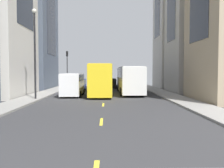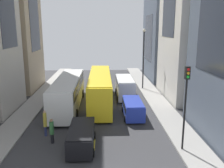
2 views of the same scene
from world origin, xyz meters
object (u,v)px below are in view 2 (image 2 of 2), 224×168
Objects in this scene: car_blue_1 at (133,107)px; city_bus_white at (68,90)px; car_black_0 at (81,136)px; pedestrian_waiting_curb at (52,130)px; pedestrian_walking_far at (45,122)px; streetcar_yellow at (100,86)px; traffic_light_near_corner at (186,93)px; delivery_van_white at (125,86)px.

city_bus_white is at bearing 153.47° from car_blue_1.
car_black_0 is at bearing -126.23° from car_blue_1.
pedestrian_waiting_curb reaches higher than car_blue_1.
car_blue_1 is at bearing -177.17° from pedestrian_waiting_curb.
car_blue_1 is at bearing 12.96° from pedestrian_walking_far.
car_blue_1 is at bearing -54.49° from streetcar_yellow.
pedestrian_walking_far is at bearing 164.23° from traffic_light_near_corner.
car_blue_1 is 2.03× the size of pedestrian_walking_far.
city_bus_white is 10.19m from car_black_0.
streetcar_yellow is at bearing 83.25° from car_black_0.
delivery_van_white is 1.36× the size of car_blue_1.
pedestrian_walking_far is (-4.50, -8.97, -0.93)m from streetcar_yellow.
city_bus_white reaches higher than delivery_van_white.
streetcar_yellow is 5.91m from car_blue_1.
traffic_light_near_corner is at bearing -31.10° from pedestrian_walking_far.
car_black_0 is 3.86m from pedestrian_walking_far.
traffic_light_near_corner is at bearing -62.85° from streetcar_yellow.
car_black_0 is at bearing -108.29° from delivery_van_white.
pedestrian_walking_far is at bearing -96.72° from city_bus_white.
streetcar_yellow reaches higher than car_blue_1.
traffic_light_near_corner is (7.46, -0.84, 3.45)m from car_black_0.
delivery_van_white is 13.84m from pedestrian_walking_far.
pedestrian_waiting_curb is at bearing -74.13° from pedestrian_walking_far.
city_bus_white is 7.85m from car_blue_1.
pedestrian_waiting_curb is (-6.88, -12.84, -0.44)m from delivery_van_white.
streetcar_yellow is 2.22× the size of delivery_van_white.
car_black_0 is (-4.51, -13.66, -0.56)m from delivery_van_white.
pedestrian_waiting_curb is at bearing -90.59° from city_bus_white.
streetcar_yellow is 6.13× the size of pedestrian_walking_far.
pedestrian_waiting_curb is at bearing 170.42° from traffic_light_near_corner.
car_black_0 is 7.94m from car_blue_1.
traffic_light_near_corner reaches higher than pedestrian_waiting_curb.
traffic_light_near_corner is at bearing -6.45° from car_black_0.
city_bus_white reaches higher than car_blue_1.
delivery_van_white reaches higher than pedestrian_walking_far.
pedestrian_waiting_curb is 1.58m from pedestrian_walking_far.
streetcar_yellow reaches higher than delivery_van_white.
city_bus_white is 7.81m from pedestrian_walking_far.
pedestrian_walking_far reaches higher than car_blue_1.
car_black_0 is at bearing -96.75° from streetcar_yellow.
pedestrian_walking_far is (-3.19, 2.16, 0.24)m from car_black_0.
car_blue_1 is (0.18, -7.25, -0.51)m from delivery_van_white.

